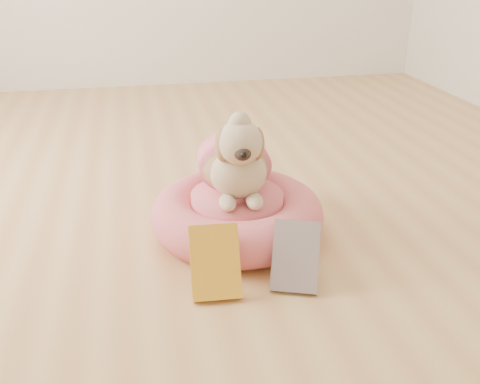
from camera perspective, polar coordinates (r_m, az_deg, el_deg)
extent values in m
plane|color=tan|center=(2.03, -4.39, -3.27)|extent=(4.50, 4.50, 0.00)
cylinder|color=#D85954|center=(1.93, -0.30, -3.16)|extent=(0.45, 0.45, 0.09)
torus|color=#D85954|center=(1.91, -0.30, -2.30)|extent=(0.62, 0.62, 0.16)
cylinder|color=#D85954|center=(1.90, -0.31, -1.30)|extent=(0.33, 0.33, 0.08)
cube|color=yellow|center=(1.59, -2.68, -7.46)|extent=(0.15, 0.15, 0.20)
cube|color=silver|center=(1.64, 5.96, -6.84)|extent=(0.18, 0.18, 0.19)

